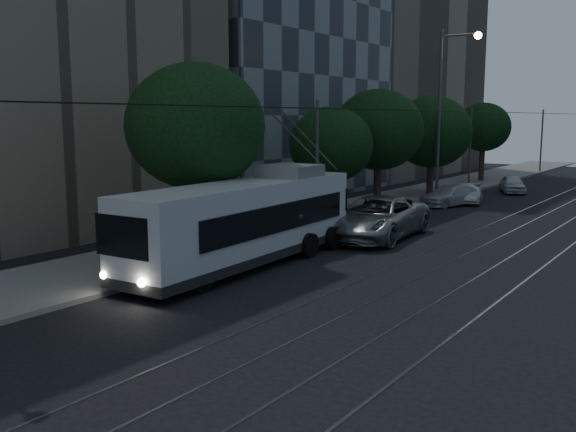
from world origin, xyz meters
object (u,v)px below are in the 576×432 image
(pickup_silver, at_px, (376,218))
(car_white_c, at_px, (469,194))
(car_white_a, at_px, (404,211))
(streetlamp_far, at_px, (446,100))
(car_white_d, at_px, (512,184))
(trolleybus, at_px, (248,221))
(car_white_b, at_px, (451,195))

(pickup_silver, relative_size, car_white_c, 1.80)
(car_white_a, bearing_deg, car_white_c, 71.77)
(streetlamp_far, bearing_deg, car_white_c, 16.34)
(car_white_a, distance_m, car_white_d, 17.09)
(trolleybus, distance_m, streetlamp_far, 21.11)
(trolleybus, relative_size, pickup_silver, 1.77)
(trolleybus, height_order, car_white_d, trolleybus)
(car_white_a, bearing_deg, streetlamp_far, 80.70)
(car_white_b, relative_size, car_white_c, 1.19)
(pickup_silver, xyz_separation_m, car_white_a, (-0.39, 3.71, -0.20))
(trolleybus, relative_size, car_white_a, 2.77)
(car_white_b, relative_size, car_white_d, 1.19)
(pickup_silver, height_order, car_white_c, pickup_silver)
(car_white_b, bearing_deg, pickup_silver, -63.17)
(trolleybus, distance_m, pickup_silver, 7.44)
(streetlamp_far, bearing_deg, car_white_b, -52.63)
(car_white_d, xyz_separation_m, streetlamp_far, (-2.15, -7.52, 5.70))
(trolleybus, bearing_deg, car_white_a, 81.75)
(car_white_a, relative_size, car_white_c, 1.15)
(trolleybus, xyz_separation_m, car_white_a, (1.01, 10.98, -0.87))
(trolleybus, xyz_separation_m, pickup_silver, (1.40, 7.28, -0.68))
(trolleybus, height_order, streetlamp_far, streetlamp_far)
(car_white_d, bearing_deg, car_white_b, -121.63)
(car_white_a, bearing_deg, pickup_silver, -103.80)
(pickup_silver, relative_size, car_white_b, 1.51)
(car_white_a, bearing_deg, trolleybus, -115.03)
(pickup_silver, xyz_separation_m, car_white_b, (-1.14, 11.96, -0.28))
(trolleybus, bearing_deg, car_white_b, 86.26)
(trolleybus, xyz_separation_m, car_white_b, (0.26, 19.23, -0.96))
(pickup_silver, xyz_separation_m, streetlamp_far, (-2.15, 13.28, 5.41))
(car_white_b, height_order, car_white_d, car_white_b)
(car_white_a, height_order, car_white_c, car_white_a)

